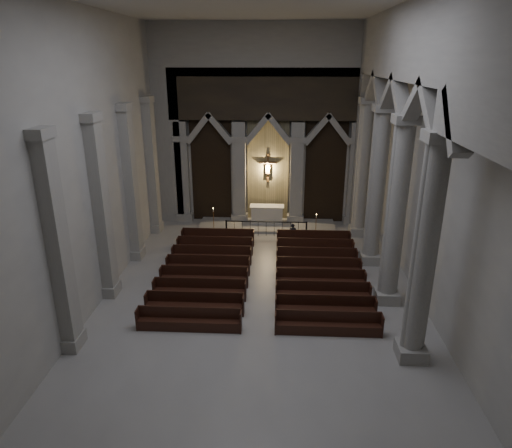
# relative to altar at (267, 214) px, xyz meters

# --- Properties ---
(room) EXTENTS (24.00, 24.10, 12.00)m
(room) POSITION_rel_altar_xyz_m (0.02, -11.01, 6.90)
(room) COLOR #A09D98
(room) RESTS_ON ground
(sanctuary_wall) EXTENTS (14.00, 0.77, 12.00)m
(sanctuary_wall) POSITION_rel_altar_xyz_m (0.02, 0.53, 5.92)
(sanctuary_wall) COLOR #9F9D95
(sanctuary_wall) RESTS_ON ground
(right_arcade) EXTENTS (1.00, 24.00, 12.00)m
(right_arcade) POSITION_rel_altar_xyz_m (5.52, -9.68, 7.13)
(right_arcade) COLOR #9F9D95
(right_arcade) RESTS_ON ground
(left_pilasters) EXTENTS (0.60, 13.00, 8.03)m
(left_pilasters) POSITION_rel_altar_xyz_m (-6.73, -7.51, 3.21)
(left_pilasters) COLOR #9F9D95
(left_pilasters) RESTS_ON ground
(sanctuary_step) EXTENTS (8.50, 2.60, 0.15)m
(sanctuary_step) POSITION_rel_altar_xyz_m (0.02, -0.41, -0.62)
(sanctuary_step) COLOR #9F9D95
(sanctuary_step) RESTS_ON ground
(altar) EXTENTS (2.15, 0.86, 1.09)m
(altar) POSITION_rel_altar_xyz_m (0.00, 0.00, 0.00)
(altar) COLOR beige
(altar) RESTS_ON sanctuary_step
(altar_rail) EXTENTS (4.85, 0.09, 0.95)m
(altar_rail) POSITION_rel_altar_xyz_m (0.02, -2.07, -0.07)
(altar_rail) COLOR black
(altar_rail) RESTS_ON ground
(candle_stand_left) EXTENTS (0.25, 0.25, 1.49)m
(candle_stand_left) POSITION_rel_altar_xyz_m (-3.22, -1.36, -0.29)
(candle_stand_left) COLOR #955F2D
(candle_stand_left) RESTS_ON ground
(candle_stand_right) EXTENTS (0.23, 0.23, 1.39)m
(candle_stand_right) POSITION_rel_altar_xyz_m (2.96, -1.89, -0.32)
(candle_stand_right) COLOR #955F2D
(candle_stand_right) RESTS_ON ground
(pews) EXTENTS (9.52, 9.10, 0.92)m
(pews) POSITION_rel_altar_xyz_m (0.02, -7.84, -0.40)
(pews) COLOR black
(pews) RESTS_ON ground
(worshipper) EXTENTS (0.49, 0.37, 1.22)m
(worshipper) POSITION_rel_altar_xyz_m (1.57, -3.25, -0.09)
(worshipper) COLOR black
(worshipper) RESTS_ON ground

